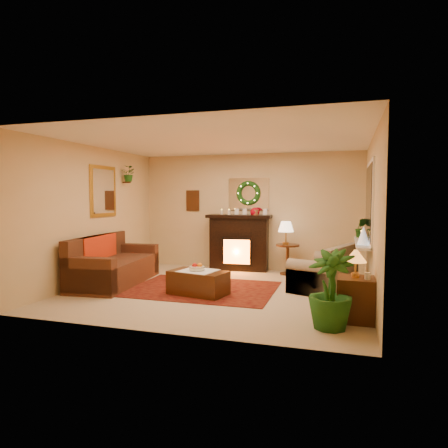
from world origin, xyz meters
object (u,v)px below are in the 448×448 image
(loveseat, at_px, (324,266))
(side_table_round, at_px, (288,259))
(coffee_table, at_px, (198,282))
(end_table_square, at_px, (356,301))
(fireplace, at_px, (239,246))
(sofa, at_px, (115,261))

(loveseat, height_order, side_table_round, loveseat)
(loveseat, distance_m, side_table_round, 1.39)
(coffee_table, bearing_deg, side_table_round, 73.60)
(end_table_square, distance_m, coffee_table, 2.59)
(fireplace, relative_size, coffee_table, 1.33)
(side_table_round, bearing_deg, loveseat, -54.71)
(loveseat, bearing_deg, fireplace, 164.53)
(fireplace, distance_m, coffee_table, 2.42)
(coffee_table, bearing_deg, loveseat, 39.98)
(fireplace, height_order, loveseat, fireplace)
(sofa, bearing_deg, fireplace, 42.02)
(sofa, relative_size, fireplace, 1.65)
(loveseat, distance_m, coffee_table, 2.26)
(sofa, distance_m, loveseat, 3.86)
(side_table_round, xyz_separation_m, coffee_table, (-1.18, -2.20, -0.12))
(side_table_round, xyz_separation_m, end_table_square, (1.31, -2.89, -0.05))
(fireplace, distance_m, loveseat, 2.34)
(loveseat, relative_size, end_table_square, 2.35)
(end_table_square, bearing_deg, sofa, 166.40)
(sofa, xyz_separation_m, coffee_table, (1.81, -0.34, -0.22))
(side_table_round, distance_m, end_table_square, 3.18)
(side_table_round, height_order, coffee_table, side_table_round)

